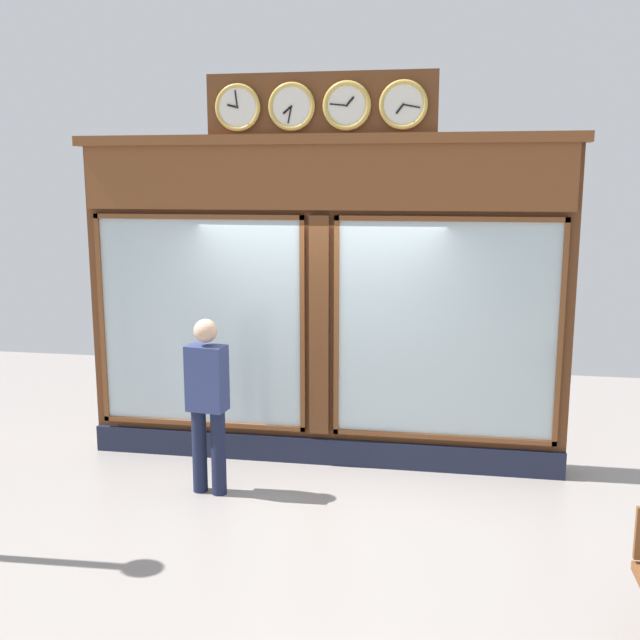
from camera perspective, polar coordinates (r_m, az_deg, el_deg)
name	(u,v)px	position (r m, az deg, el deg)	size (l,w,h in m)	color
ground_plane	(252,612)	(5.55, -5.27, -21.39)	(14.00, 14.00, 0.00)	gray
shop_facade	(322,299)	(7.66, 0.16, 1.64)	(5.08, 0.42, 3.97)	#5B3319
pedestrian	(207,399)	(7.06, -8.64, -6.00)	(0.39, 0.27, 1.69)	#191E38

